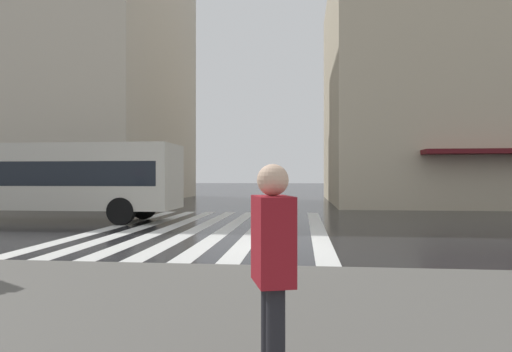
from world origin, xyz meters
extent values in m
plane|color=black|center=(0.00, 0.00, 0.00)|extent=(220.00, 220.00, 0.00)
cube|color=silver|center=(4.00, -1.20, 0.00)|extent=(13.00, 0.50, 0.01)
cube|color=silver|center=(4.00, -0.20, 0.00)|extent=(13.00, 0.50, 0.01)
cube|color=silver|center=(4.00, 0.80, 0.00)|extent=(13.00, 0.50, 0.01)
cube|color=silver|center=(4.00, 1.80, 0.00)|extent=(13.00, 0.50, 0.01)
cube|color=silver|center=(4.00, 2.80, 0.00)|extent=(13.00, 0.50, 0.01)
cube|color=silver|center=(4.00, 3.80, 0.00)|extent=(13.00, 0.50, 0.01)
cube|color=silver|center=(4.00, 4.80, 0.00)|extent=(13.00, 0.50, 0.01)
cube|color=silver|center=(4.00, 5.80, 0.00)|extent=(13.00, 0.50, 0.01)
cube|color=beige|center=(20.56, 19.56, 10.24)|extent=(16.12, 21.14, 20.48)
cube|color=beige|center=(5.50, 9.65, 1.75)|extent=(2.50, 11.00, 2.50)
cube|color=black|center=(5.50, 9.65, 1.86)|extent=(2.52, 10.34, 0.90)
cylinder|color=black|center=(6.65, 5.80, 0.50)|extent=(0.30, 1.00, 1.00)
cylinder|color=black|center=(4.35, 5.80, 0.50)|extent=(0.30, 1.00, 1.00)
cube|color=maroon|center=(-7.88, -0.48, 1.31)|extent=(0.45, 0.34, 0.60)
sphere|color=beige|center=(-7.88, -0.48, 1.72)|extent=(0.22, 0.22, 0.22)
cylinder|color=#232328|center=(-7.97, -0.50, 0.58)|extent=(0.13, 0.13, 0.86)
cylinder|color=#232328|center=(-7.79, -0.45, 0.58)|extent=(0.13, 0.13, 0.86)
camera|label=1|loc=(-10.89, -0.68, 1.74)|focal=30.85mm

